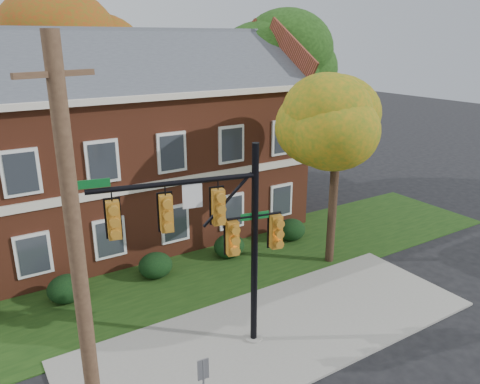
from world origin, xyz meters
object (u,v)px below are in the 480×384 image
tree_right_rear (289,60)px  tree_far_rear (83,47)px  traffic_signal (217,230)px  hedge_left (67,289)px  apartment_building (107,136)px  hedge_far_right (291,230)px  utility_pole (80,279)px  hedge_center (155,265)px  tree_near_right (346,109)px  sign_post (203,382)px  hedge_right (229,246)px

tree_right_rear → tree_far_rear: tree_far_rear is taller
tree_right_rear → traffic_signal: bearing=-134.8°
hedge_left → tree_far_rear: bearing=69.7°
apartment_building → hedge_far_right: bearing=-36.9°
hedge_far_right → traffic_signal: bearing=-142.7°
hedge_left → utility_pole: utility_pole is taller
tree_right_rear → hedge_left: bearing=-157.6°
apartment_building → hedge_far_right: size_ratio=13.43×
tree_far_rear → hedge_center: bearing=-95.9°
hedge_far_right → tree_near_right: (0.22, -2.83, 6.14)m
tree_far_rear → hedge_left: bearing=-110.3°
hedge_far_right → hedge_left: bearing=180.0°
tree_near_right → hedge_left: bearing=165.2°
tree_right_rear → traffic_signal: (-11.46, -11.56, -4.07)m
hedge_far_right → traffic_signal: 9.65m
hedge_center → tree_right_rear: bearing=28.4°
traffic_signal → sign_post: bearing=-114.4°
hedge_center → traffic_signal: (-0.15, -5.44, 3.53)m
hedge_left → tree_right_rear: bearing=22.4°
hedge_left → hedge_center: 3.50m
traffic_signal → tree_far_rear: bearing=97.4°
tree_near_right → tree_right_rear: 9.94m
hedge_left → tree_far_rear: 16.25m
hedge_right → utility_pole: size_ratio=0.15×
hedge_far_right → apartment_building: bearing=143.1°
utility_pole → sign_post: size_ratio=4.69×
tree_far_rear → sign_post: 22.57m
tree_near_right → apartment_building: bearing=131.8°
tree_near_right → tree_right_rear: tree_right_rear is taller
hedge_center → hedge_right: same height
hedge_center → tree_near_right: 9.90m
tree_far_rear → sign_post: size_ratio=5.70×
hedge_center → apartment_building: bearing=90.0°
hedge_center → tree_far_rear: tree_far_rear is taller
tree_right_rear → traffic_signal: tree_right_rear is taller
tree_far_rear → traffic_signal: (-1.49, -18.54, -4.79)m
hedge_left → traffic_signal: bearing=-58.4°
utility_pole → apartment_building: bearing=53.7°
tree_right_rear → utility_pole: bearing=-138.9°
hedge_right → hedge_far_right: 3.50m
hedge_left → tree_near_right: size_ratio=0.16×
apartment_building → hedge_center: (0.00, -5.25, -4.46)m
hedge_far_right → tree_far_rear: (-5.66, 13.09, 8.32)m
tree_far_rear → tree_right_rear: bearing=-35.0°
tree_near_right → tree_right_rear: size_ratio=0.81×
apartment_building → sign_post: apartment_building is taller
hedge_far_right → sign_post: 12.02m
tree_near_right → utility_pole: bearing=-157.5°
hedge_center → hedge_far_right: same height
tree_far_rear → traffic_signal: bearing=-94.6°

